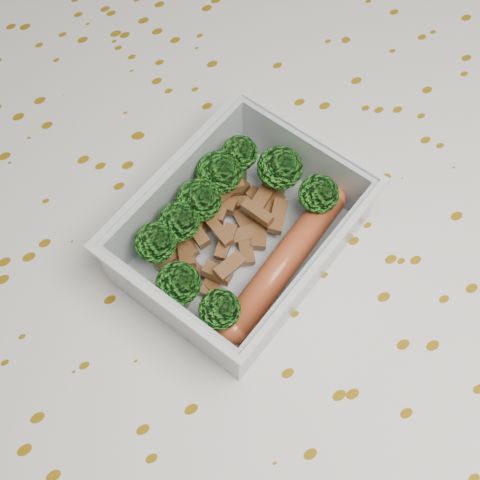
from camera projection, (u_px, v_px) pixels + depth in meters
ground_plane at (234, 447)px, 1.15m from camera, size 4.00×4.00×0.00m
dining_table at (228, 305)px, 0.56m from camera, size 1.40×0.90×0.75m
tablecloth at (227, 280)px, 0.51m from camera, size 1.46×0.96×0.19m
lunch_container at (241, 238)px, 0.46m from camera, size 0.20×0.17×0.06m
broccoli_florets at (223, 212)px, 0.46m from camera, size 0.14×0.12×0.05m
meat_pile at (227, 229)px, 0.47m from camera, size 0.11×0.08×0.03m
sausage at (285, 261)px, 0.45m from camera, size 0.13×0.07×0.02m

